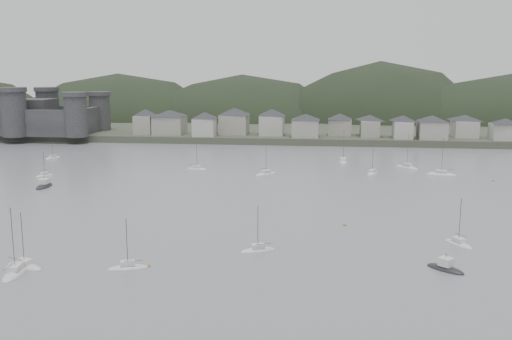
# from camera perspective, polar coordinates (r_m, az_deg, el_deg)

# --- Properties ---
(ground) EXTENTS (900.00, 900.00, 0.00)m
(ground) POSITION_cam_1_polar(r_m,az_deg,el_deg) (87.67, -6.00, -12.53)
(ground) COLOR slate
(ground) RESTS_ON ground
(far_shore_land) EXTENTS (900.00, 250.00, 3.00)m
(far_shore_land) POSITION_cam_1_polar(r_m,az_deg,el_deg) (375.64, 4.02, 5.20)
(far_shore_land) COLOR #383D2D
(far_shore_land) RESTS_ON ground
(forested_ridge) EXTENTS (851.55, 103.94, 102.57)m
(forested_ridge) POSITION_cam_1_polar(r_m,az_deg,el_deg) (351.36, 4.57, 2.75)
(forested_ridge) COLOR black
(forested_ridge) RESTS_ON ground
(castle) EXTENTS (66.00, 43.00, 20.00)m
(castle) POSITION_cam_1_polar(r_m,az_deg,el_deg) (294.22, -21.34, 5.02)
(castle) COLOR #2F2E31
(castle) RESTS_ON far_shore_land
(waterfront_town) EXTENTS (451.48, 28.46, 12.92)m
(waterfront_town) POSITION_cam_1_polar(r_m,az_deg,el_deg) (265.28, 13.81, 4.43)
(waterfront_town) COLOR gray
(waterfront_town) RESTS_ON far_shore_land
(sailboat_lead) EXTENTS (9.93, 4.96, 12.98)m
(sailboat_lead) POSITION_cam_1_polar(r_m,az_deg,el_deg) (191.49, 17.91, -0.44)
(sailboat_lead) COLOR silver
(sailboat_lead) RESTS_ON ground
(moored_fleet) EXTENTS (230.81, 150.92, 13.59)m
(moored_fleet) POSITION_cam_1_polar(r_m,az_deg,el_deg) (145.05, -9.28, -3.36)
(moored_fleet) COLOR silver
(moored_fleet) RESTS_ON ground
(motor_launch_near) EXTENTS (6.78, 6.37, 3.66)m
(motor_launch_near) POSITION_cam_1_polar(r_m,az_deg,el_deg) (103.38, 18.28, -9.24)
(motor_launch_near) COLOR black
(motor_launch_near) RESTS_ON ground
(motor_launch_far) EXTENTS (3.78, 9.08, 4.11)m
(motor_launch_far) POSITION_cam_1_polar(r_m,az_deg,el_deg) (175.09, -20.28, -1.50)
(motor_launch_far) COLOR black
(motor_launch_far) RESTS_ON ground
(mooring_buoys) EXTENTS (166.88, 152.83, 0.70)m
(mooring_buoys) POSITION_cam_1_polar(r_m,az_deg,el_deg) (135.08, 2.48, -4.25)
(mooring_buoys) COLOR #BB7C3E
(mooring_buoys) RESTS_ON ground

